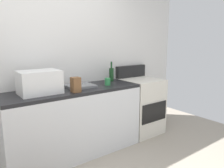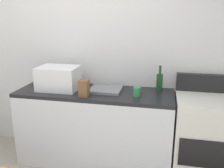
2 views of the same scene
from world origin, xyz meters
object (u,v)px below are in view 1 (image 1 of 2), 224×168
(wine_bottle, at_px, (111,74))
(knife_block, at_px, (76,85))
(stove_oven, at_px, (140,105))
(coffee_mug, at_px, (108,82))
(microwave, at_px, (39,82))

(wine_bottle, height_order, knife_block, wine_bottle)
(stove_oven, xyz_separation_m, coffee_mug, (-0.72, -0.08, 0.48))
(knife_block, bearing_deg, microwave, 153.37)
(wine_bottle, distance_m, coffee_mug, 0.33)
(coffee_mug, xyz_separation_m, knife_block, (-0.56, -0.12, 0.04))
(microwave, relative_size, knife_block, 2.56)
(coffee_mug, height_order, knife_block, knife_block)
(stove_oven, height_order, coffee_mug, stove_oven)
(stove_oven, relative_size, coffee_mug, 11.00)
(knife_block, bearing_deg, wine_bottle, 23.84)
(knife_block, bearing_deg, coffee_mug, 12.46)
(wine_bottle, relative_size, coffee_mug, 3.00)
(microwave, xyz_separation_m, wine_bottle, (1.16, 0.16, -0.03))
(microwave, height_order, knife_block, microwave)
(stove_oven, distance_m, knife_block, 1.40)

